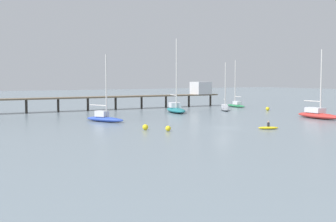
{
  "coord_description": "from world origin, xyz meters",
  "views": [
    {
      "loc": [
        -41.53,
        -51.09,
        7.25
      ],
      "look_at": [
        0.0,
        14.77,
        1.5
      ],
      "focal_mm": 48.94,
      "sensor_mm": 36.0,
      "label": 1
    }
  ],
  "objects_px": {
    "sailboat_green": "(236,104)",
    "sailboat_gray": "(225,107)",
    "sailboat_red": "(318,114)",
    "mooring_buoy_mid": "(168,128)",
    "sailboat_teal": "(176,108)",
    "dinghy_yellow": "(268,128)",
    "mooring_buoy_inner": "(145,127)",
    "sailboat_blue": "(104,117)",
    "pier": "(146,93)",
    "mooring_buoy_outer": "(268,109)"
  },
  "relations": [
    {
      "from": "sailboat_red",
      "to": "dinghy_yellow",
      "type": "distance_m",
      "value": 20.63
    },
    {
      "from": "mooring_buoy_inner",
      "to": "mooring_buoy_mid",
      "type": "bearing_deg",
      "value": -55.25
    },
    {
      "from": "sailboat_red",
      "to": "mooring_buoy_inner",
      "type": "xyz_separation_m",
      "value": [
        -34.49,
        0.68,
        -0.39
      ]
    },
    {
      "from": "sailboat_red",
      "to": "mooring_buoy_mid",
      "type": "height_order",
      "value": "sailboat_red"
    },
    {
      "from": "mooring_buoy_mid",
      "to": "mooring_buoy_inner",
      "type": "relative_size",
      "value": 0.94
    },
    {
      "from": "sailboat_teal",
      "to": "dinghy_yellow",
      "type": "bearing_deg",
      "value": -99.7
    },
    {
      "from": "sailboat_teal",
      "to": "dinghy_yellow",
      "type": "relative_size",
      "value": 4.84
    },
    {
      "from": "sailboat_red",
      "to": "mooring_buoy_outer",
      "type": "bearing_deg",
      "value": 72.07
    },
    {
      "from": "mooring_buoy_mid",
      "to": "sailboat_green",
      "type": "bearing_deg",
      "value": 39.48
    },
    {
      "from": "pier",
      "to": "mooring_buoy_outer",
      "type": "height_order",
      "value": "pier"
    },
    {
      "from": "sailboat_gray",
      "to": "mooring_buoy_mid",
      "type": "distance_m",
      "value": 40.21
    },
    {
      "from": "sailboat_gray",
      "to": "mooring_buoy_inner",
      "type": "distance_m",
      "value": 40.05
    },
    {
      "from": "sailboat_red",
      "to": "sailboat_green",
      "type": "relative_size",
      "value": 1.06
    },
    {
      "from": "sailboat_green",
      "to": "sailboat_teal",
      "type": "distance_m",
      "value": 23.01
    },
    {
      "from": "pier",
      "to": "mooring_buoy_mid",
      "type": "bearing_deg",
      "value": -115.78
    },
    {
      "from": "sailboat_red",
      "to": "mooring_buoy_mid",
      "type": "relative_size",
      "value": 16.06
    },
    {
      "from": "pier",
      "to": "sailboat_blue",
      "type": "relative_size",
      "value": 5.62
    },
    {
      "from": "mooring_buoy_outer",
      "to": "mooring_buoy_mid",
      "type": "bearing_deg",
      "value": -151.96
    },
    {
      "from": "mooring_buoy_outer",
      "to": "mooring_buoy_inner",
      "type": "distance_m",
      "value": 44.15
    },
    {
      "from": "pier",
      "to": "mooring_buoy_outer",
      "type": "distance_m",
      "value": 28.04
    },
    {
      "from": "dinghy_yellow",
      "to": "mooring_buoy_mid",
      "type": "bearing_deg",
      "value": 158.32
    },
    {
      "from": "dinghy_yellow",
      "to": "mooring_buoy_mid",
      "type": "height_order",
      "value": "dinghy_yellow"
    },
    {
      "from": "sailboat_blue",
      "to": "sailboat_teal",
      "type": "distance_m",
      "value": 23.01
    },
    {
      "from": "sailboat_red",
      "to": "mooring_buoy_mid",
      "type": "bearing_deg",
      "value": -176.28
    },
    {
      "from": "sailboat_green",
      "to": "dinghy_yellow",
      "type": "xyz_separation_m",
      "value": [
        -27.5,
        -38.9,
        -0.5
      ]
    },
    {
      "from": "sailboat_blue",
      "to": "sailboat_red",
      "type": "relative_size",
      "value": 0.9
    },
    {
      "from": "sailboat_red",
      "to": "sailboat_teal",
      "type": "distance_m",
      "value": 28.33
    },
    {
      "from": "sailboat_teal",
      "to": "mooring_buoy_outer",
      "type": "relative_size",
      "value": 18.27
    },
    {
      "from": "mooring_buoy_mid",
      "to": "mooring_buoy_outer",
      "type": "bearing_deg",
      "value": 28.04
    },
    {
      "from": "sailboat_green",
      "to": "mooring_buoy_outer",
      "type": "bearing_deg",
      "value": -99.95
    },
    {
      "from": "pier",
      "to": "sailboat_red",
      "type": "xyz_separation_m",
      "value": [
        12.59,
        -39.2,
        -2.7
      ]
    },
    {
      "from": "sailboat_teal",
      "to": "mooring_buoy_inner",
      "type": "bearing_deg",
      "value": -130.73
    },
    {
      "from": "pier",
      "to": "sailboat_teal",
      "type": "distance_m",
      "value": 14.72
    },
    {
      "from": "sailboat_blue",
      "to": "mooring_buoy_mid",
      "type": "xyz_separation_m",
      "value": [
        1.81,
        -16.67,
        -0.37
      ]
    },
    {
      "from": "sailboat_red",
      "to": "mooring_buoy_outer",
      "type": "distance_m",
      "value": 19.33
    },
    {
      "from": "sailboat_blue",
      "to": "sailboat_gray",
      "type": "xyz_separation_m",
      "value": [
        32.69,
        9.08,
        -0.06
      ]
    },
    {
      "from": "sailboat_green",
      "to": "mooring_buoy_mid",
      "type": "bearing_deg",
      "value": -140.52
    },
    {
      "from": "sailboat_blue",
      "to": "sailboat_green",
      "type": "bearing_deg",
      "value": 21.68
    },
    {
      "from": "sailboat_gray",
      "to": "mooring_buoy_outer",
      "type": "height_order",
      "value": "sailboat_gray"
    },
    {
      "from": "sailboat_green",
      "to": "sailboat_teal",
      "type": "xyz_separation_m",
      "value": [
        -22.0,
        -6.73,
        0.13
      ]
    },
    {
      "from": "sailboat_gray",
      "to": "sailboat_green",
      "type": "bearing_deg",
      "value": 38.41
    },
    {
      "from": "sailboat_green",
      "to": "mooring_buoy_outer",
      "type": "height_order",
      "value": "sailboat_green"
    },
    {
      "from": "sailboat_blue",
      "to": "sailboat_red",
      "type": "height_order",
      "value": "sailboat_red"
    },
    {
      "from": "sailboat_green",
      "to": "sailboat_gray",
      "type": "bearing_deg",
      "value": -141.59
    },
    {
      "from": "sailboat_blue",
      "to": "dinghy_yellow",
      "type": "xyz_separation_m",
      "value": [
        15.11,
        -21.95,
        -0.53
      ]
    },
    {
      "from": "sailboat_red",
      "to": "sailboat_gray",
      "type": "distance_m",
      "value": 23.69
    },
    {
      "from": "sailboat_blue",
      "to": "sailboat_teal",
      "type": "relative_size",
      "value": 0.72
    },
    {
      "from": "sailboat_gray",
      "to": "sailboat_teal",
      "type": "xyz_separation_m",
      "value": [
        -12.08,
        1.14,
        0.16
      ]
    },
    {
      "from": "dinghy_yellow",
      "to": "mooring_buoy_mid",
      "type": "relative_size",
      "value": 4.14
    },
    {
      "from": "mooring_buoy_mid",
      "to": "sailboat_blue",
      "type": "bearing_deg",
      "value": 96.21
    }
  ]
}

